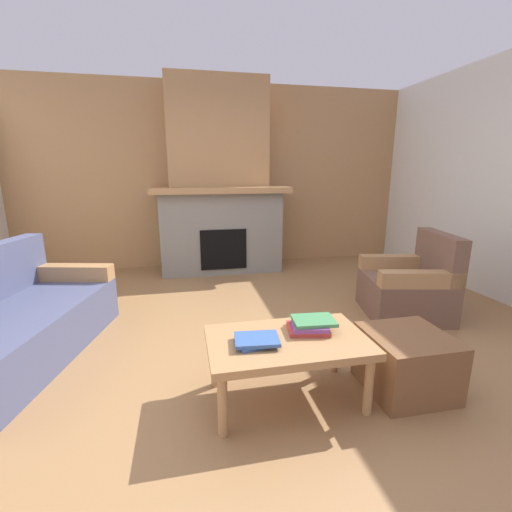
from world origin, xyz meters
name	(u,v)px	position (x,y,z in m)	size (l,w,h in m)	color
ground	(257,355)	(0.00, 0.00, 0.00)	(9.00, 9.00, 0.00)	olive
wall_back_wood_panel	(216,177)	(0.00, 3.00, 1.35)	(6.00, 0.12, 2.70)	#A87A4C
fireplace	(219,191)	(0.00, 2.62, 1.16)	(1.90, 0.82, 2.70)	gray
couch	(6,327)	(-1.90, 0.32, 0.29)	(1.23, 1.94, 0.85)	#474C6B
armchair	(410,287)	(1.70, 0.49, 0.29)	(0.90, 0.90, 0.85)	brown
coffee_table	(287,346)	(0.07, -0.57, 0.38)	(1.00, 0.60, 0.43)	#A87A4C
ottoman	(406,362)	(0.89, -0.63, 0.20)	(0.52, 0.52, 0.40)	brown
book_stack_near_edge	(257,341)	(-0.13, -0.61, 0.45)	(0.28, 0.22, 0.04)	#335699
book_stack_center	(310,326)	(0.25, -0.51, 0.47)	(0.33, 0.25, 0.08)	#B23833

